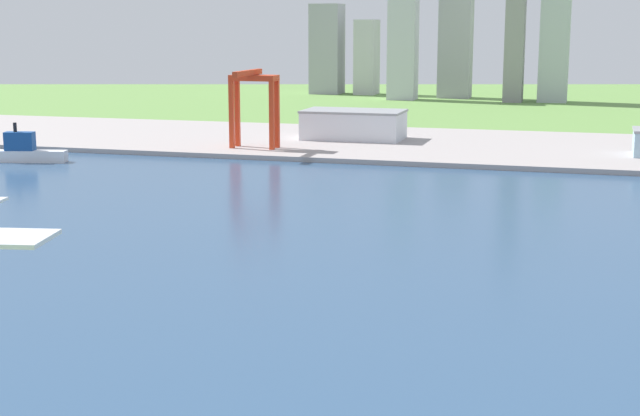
# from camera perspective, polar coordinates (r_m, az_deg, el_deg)

# --- Properties ---
(ground_plane) EXTENTS (2400.00, 2400.00, 0.00)m
(ground_plane) POSITION_cam_1_polar(r_m,az_deg,el_deg) (303.15, 5.68, -0.96)
(ground_plane) COLOR #628F45
(water_bay) EXTENTS (840.00, 360.00, 0.15)m
(water_bay) POSITION_cam_1_polar(r_m,az_deg,el_deg) (245.95, 3.11, -3.75)
(water_bay) COLOR #2D4C70
(water_bay) RESTS_ON ground
(industrial_pier) EXTENTS (840.00, 140.00, 2.50)m
(industrial_pier) POSITION_cam_1_polar(r_m,az_deg,el_deg) (488.55, 9.79, 3.68)
(industrial_pier) COLOR #A09795
(industrial_pier) RESTS_ON ground
(ferry_boat) EXTENTS (37.66, 15.00, 18.28)m
(ferry_boat) POSITION_cam_1_polar(r_m,az_deg,el_deg) (456.71, -17.51, 3.31)
(ferry_boat) COLOR white
(ferry_boat) RESTS_ON water_bay
(port_crane_red) EXTENTS (23.37, 34.46, 38.73)m
(port_crane_red) POSITION_cam_1_polar(r_m,az_deg,el_deg) (465.37, -4.08, 7.00)
(port_crane_red) COLOR red
(port_crane_red) RESTS_ON industrial_pier
(warehouse_main) EXTENTS (53.34, 30.80, 15.49)m
(warehouse_main) POSITION_cam_1_polar(r_m,az_deg,el_deg) (504.51, 2.06, 5.09)
(warehouse_main) COLOR silver
(warehouse_main) RESTS_ON industrial_pier
(distant_skyline) EXTENTS (229.42, 75.02, 148.02)m
(distant_skyline) POSITION_cam_1_polar(r_m,az_deg,el_deg) (822.31, 6.92, 10.17)
(distant_skyline) COLOR #9996A4
(distant_skyline) RESTS_ON ground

